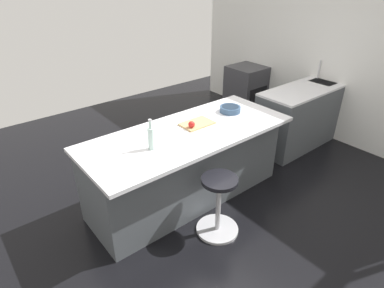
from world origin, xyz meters
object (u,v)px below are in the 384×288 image
cutting_board (197,124)px  apple_red (192,124)px  kitchen_island (187,164)px  oven_range (246,90)px  stool_by_window (218,207)px  water_bottle (151,138)px  fruit_bowl (230,109)px

cutting_board → apple_red: bearing=24.3°
apple_red → kitchen_island: bearing=-21.3°
oven_range → stool_by_window: 3.27m
stool_by_window → cutting_board: 0.96m
oven_range → stool_by_window: (2.58, 2.01, -0.12)m
stool_by_window → water_bottle: 0.97m
oven_range → water_bottle: size_ratio=2.77×
water_bottle → cutting_board: bearing=-167.9°
kitchen_island → cutting_board: (-0.18, -0.03, 0.45)m
kitchen_island → stool_by_window: 0.68m
cutting_board → water_bottle: 0.72m
stool_by_window → water_bottle: water_bottle is taller
kitchen_island → apple_red: bearing=158.7°
cutting_board → fruit_bowl: bearing=-178.0°
apple_red → fruit_bowl: apple_red is taller
kitchen_island → water_bottle: 0.77m
oven_range → kitchen_island: bearing=28.7°
stool_by_window → cutting_board: bearing=-112.9°
apple_red → water_bottle: bearing=9.3°
apple_red → stool_by_window: bearing=75.0°
fruit_bowl → stool_by_window: bearing=40.5°
water_bottle → fruit_bowl: water_bottle is taller
fruit_bowl → kitchen_island: bearing=4.2°
kitchen_island → cutting_board: 0.48m
apple_red → oven_range: bearing=-150.3°
kitchen_island → apple_red: apple_red is taller
stool_by_window → apple_red: bearing=-105.0°
apple_red → water_bottle: 0.58m
oven_range → stool_by_window: size_ratio=1.32×
oven_range → kitchen_island: 2.81m
apple_red → fruit_bowl: bearing=-173.6°
kitchen_island → cutting_board: cutting_board is taller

